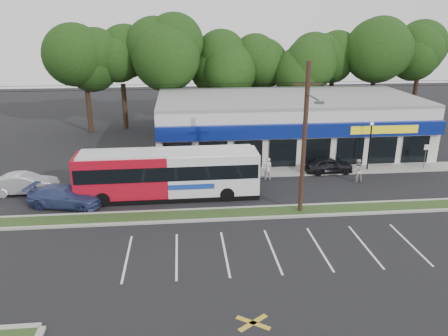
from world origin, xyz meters
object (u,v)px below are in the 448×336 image
Objects in this scene: car_dark at (329,165)px; utility_pole at (302,135)px; pedestrian_b at (357,171)px; car_silver at (25,184)px; car_blue at (65,196)px; pedestrian_a at (268,169)px; lamp_post at (370,140)px; metrobus at (168,173)px; sign_post at (426,152)px.

utility_pole is at bearing 147.08° from car_dark.
utility_pole is 9.24m from pedestrian_b.
car_blue is at bearing -131.17° from car_silver.
lamp_post is at bearing -173.53° from pedestrian_a.
lamp_post reaches higher than metrobus.
lamp_post is 2.28× the size of pedestrian_a.
sign_post is 0.43× the size of car_blue.
utility_pole reaches higher than car_silver.
car_silver is (-19.41, 5.34, -4.64)m from utility_pole.
lamp_post reaches higher than car_blue.
metrobus is 7.01× the size of pedestrian_a.
pedestrian_b is (1.55, -2.33, 0.26)m from car_dark.
car_dark is 0.79× the size of car_blue.
lamp_post is at bearing 43.95° from utility_pole.
car_dark is at bearing -175.18° from lamp_post.
car_silver is 2.51× the size of pedestrian_a.
utility_pole is at bearing -85.40° from car_blue.
car_silver reaches higher than car_dark.
car_dark is 5.56m from pedestrian_a.
car_blue is at bearing 12.05° from pedestrian_a.
car_silver is 2.46× the size of pedestrian_b.
sign_post reaches higher than car_silver.
pedestrian_a is 0.98× the size of pedestrian_b.
utility_pole is 10.70× the size of car_silver.
utility_pole is 15.71m from sign_post.
pedestrian_b is at bearing 167.66° from pedestrian_a.
lamp_post reaches higher than pedestrian_a.
car_silver is at bearing -174.76° from lamp_post.
utility_pole is 26.31× the size of pedestrian_b.
utility_pole is at bearing -108.79° from car_silver.
metrobus is at bearing 17.63° from pedestrian_a.
car_dark is 2.17× the size of pedestrian_a.
sign_post is at bearing -177.61° from pedestrian_a.
utility_pole is 12.36× the size of car_dark.
pedestrian_a is at bearing -89.96° from car_silver.
metrobus is 13.97m from car_dark.
lamp_post is 5.13m from sign_post.
utility_pole is 10.07m from metrobus.
car_blue is (-29.00, -5.07, -0.81)m from sign_post.
lamp_post is 27.76m from car_silver.
pedestrian_b reaches higher than car_blue.
car_blue is at bearing -170.07° from sign_post.
sign_post is 8.60m from car_dark.
car_dark is (4.61, 7.57, -4.72)m from utility_pole.
car_dark is (-3.55, -0.30, -1.98)m from lamp_post.
car_dark is 0.87× the size of car_silver.
pedestrian_a is at bearing 100.01° from car_dark.
utility_pole is 11.67m from lamp_post.
car_silver is (-10.69, 1.77, -1.09)m from metrobus.
sign_post is at bearing -89.34° from car_silver.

